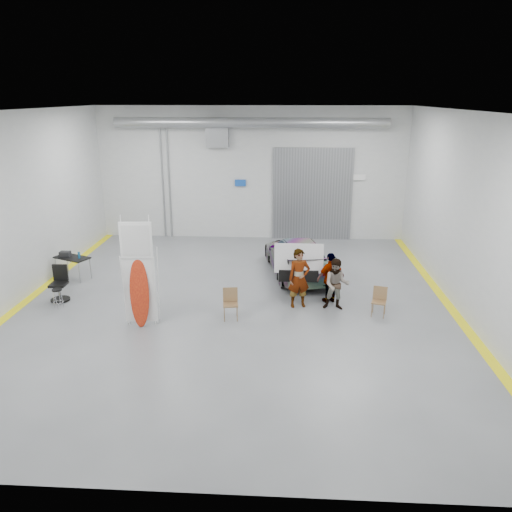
# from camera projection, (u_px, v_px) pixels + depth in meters

# --- Properties ---
(ground) EXTENTS (16.00, 16.00, 0.00)m
(ground) POSITION_uv_depth(u_px,v_px,m) (235.00, 305.00, 16.05)
(ground) COLOR slate
(ground) RESTS_ON ground
(room_shell) EXTENTS (14.02, 16.18, 6.01)m
(room_shell) POSITION_uv_depth(u_px,v_px,m) (247.00, 168.00, 16.89)
(room_shell) COLOR #BABDBF
(room_shell) RESTS_ON ground
(sedan_car) EXTENTS (2.81, 5.04, 1.38)m
(sedan_car) POSITION_uv_depth(u_px,v_px,m) (297.00, 256.00, 18.65)
(sedan_car) COLOR silver
(sedan_car) RESTS_ON ground
(person_a) EXTENTS (0.78, 0.61, 1.91)m
(person_a) POSITION_uv_depth(u_px,v_px,m) (299.00, 278.00, 15.63)
(person_a) COLOR #966E51
(person_a) RESTS_ON ground
(person_b) EXTENTS (0.86, 0.69, 1.65)m
(person_b) POSITION_uv_depth(u_px,v_px,m) (336.00, 284.00, 15.47)
(person_b) COLOR slate
(person_b) RESTS_ON ground
(person_c) EXTENTS (1.05, 0.78, 1.67)m
(person_c) POSITION_uv_depth(u_px,v_px,m) (331.00, 278.00, 16.00)
(person_c) COLOR brown
(person_c) RESTS_ON ground
(surfboard_display) EXTENTS (0.94, 0.30, 3.30)m
(surfboard_display) POSITION_uv_depth(u_px,v_px,m) (138.00, 283.00, 14.19)
(surfboard_display) COLOR white
(surfboard_display) RESTS_ON ground
(folding_chair_near) EXTENTS (0.49, 0.51, 0.93)m
(folding_chair_near) POSITION_uv_depth(u_px,v_px,m) (231.00, 310.00, 14.94)
(folding_chair_near) COLOR brown
(folding_chair_near) RESTS_ON ground
(folding_chair_far) EXTENTS (0.52, 0.54, 0.88)m
(folding_chair_far) POSITION_uv_depth(u_px,v_px,m) (378.00, 307.00, 15.17)
(folding_chair_far) COLOR brown
(folding_chair_far) RESTS_ON ground
(shop_stool) EXTENTS (0.32, 0.32, 0.63)m
(shop_stool) POSITION_uv_depth(u_px,v_px,m) (58.00, 299.00, 15.71)
(shop_stool) COLOR black
(shop_stool) RESTS_ON ground
(work_table) EXTENTS (1.43, 1.11, 1.05)m
(work_table) POSITION_uv_depth(u_px,v_px,m) (70.00, 257.00, 18.15)
(work_table) COLOR gray
(work_table) RESTS_ON ground
(office_chair) EXTENTS (0.62, 0.62, 1.15)m
(office_chair) POSITION_uv_depth(u_px,v_px,m) (60.00, 285.00, 16.27)
(office_chair) COLOR black
(office_chair) RESTS_ON ground
(trunk_lid) EXTENTS (1.61, 0.98, 0.04)m
(trunk_lid) POSITION_uv_depth(u_px,v_px,m) (299.00, 255.00, 16.41)
(trunk_lid) COLOR silver
(trunk_lid) RESTS_ON sedan_car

